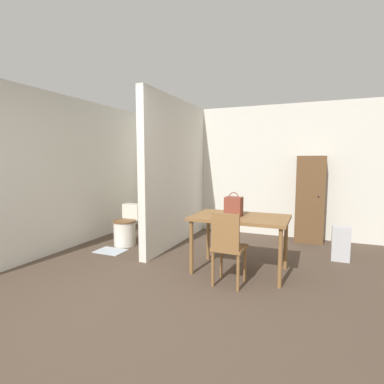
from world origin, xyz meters
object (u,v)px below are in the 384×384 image
at_px(dining_table, 240,222).
at_px(wooden_cabinet, 310,199).
at_px(wooden_chair, 228,246).
at_px(space_heater, 341,244).
at_px(handbag, 234,206).
at_px(toilet, 126,228).

height_order(dining_table, wooden_cabinet, wooden_cabinet).
xyz_separation_m(dining_table, wooden_chair, (-0.02, -0.50, -0.18)).
height_order(dining_table, wooden_chair, wooden_chair).
relative_size(wooden_chair, space_heater, 1.74).
relative_size(handbag, space_heater, 0.62).
bearing_deg(toilet, wooden_cabinet, 26.12).
xyz_separation_m(dining_table, handbag, (-0.09, -0.00, 0.20)).
xyz_separation_m(toilet, handbag, (2.03, -0.50, 0.58)).
distance_m(wooden_cabinet, space_heater, 1.16).
xyz_separation_m(dining_table, space_heater, (1.26, 0.99, -0.41)).
bearing_deg(dining_table, space_heater, 38.25).
bearing_deg(space_heater, wooden_chair, -130.62).
distance_m(handbag, space_heater, 1.78).
relative_size(dining_table, toilet, 1.78).
distance_m(toilet, handbag, 2.17).
bearing_deg(wooden_chair, space_heater, 51.26).
bearing_deg(wooden_cabinet, space_heater, -64.09).
xyz_separation_m(wooden_chair, wooden_cabinet, (0.82, 2.42, 0.29)).
bearing_deg(space_heater, handbag, -143.54).
relative_size(wooden_chair, wooden_cabinet, 0.57).
xyz_separation_m(wooden_cabinet, space_heater, (0.45, -0.94, -0.52)).
bearing_deg(handbag, dining_table, 1.09).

